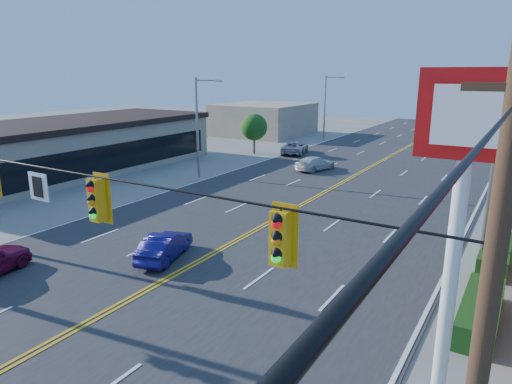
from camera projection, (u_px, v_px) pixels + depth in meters
The scene contains 13 objects.
ground at pixel (36, 353), 14.08m from camera, with size 160.00×160.00×0.00m, color gray.
road at pixel (310, 201), 30.59m from camera, with size 20.00×120.00×0.06m, color #2D2D30.
signal_span at pixel (12, 200), 12.90m from camera, with size 24.32×0.34×9.00m.
kfc_pylon at pixel (462, 179), 10.31m from camera, with size 2.20×0.36×8.50m.
strip_mall at pixel (69, 146), 39.45m from camera, with size 10.40×26.40×4.40m.
streetlight_se at pixel (488, 168), 19.06m from camera, with size 2.55×0.25×8.00m.
streetlight_sw at pixel (199, 122), 36.53m from camera, with size 2.55×0.25×8.00m.
streetlight_nw at pixel (326, 104), 58.00m from camera, with size 2.55×0.25×8.00m.
tree_west at pixel (254, 127), 47.99m from camera, with size 2.80×2.80×4.20m.
bld_west_far at pixel (264, 119), 63.25m from camera, with size 11.00×12.00×4.20m, color tan.
car_blue at pixel (165, 247), 20.96m from camera, with size 1.29×3.69×1.21m, color navy.
car_white at pixel (315, 164), 39.98m from camera, with size 1.67×4.11×1.19m, color silver.
car_silver at pixel (295, 148), 48.14m from camera, with size 2.23×4.83×1.34m, color #BCBCC2.
Camera 1 is at (12.24, -7.01, 8.39)m, focal length 32.00 mm.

